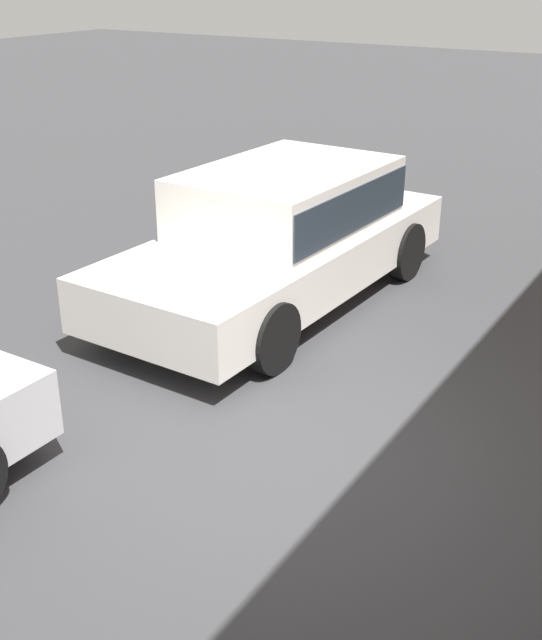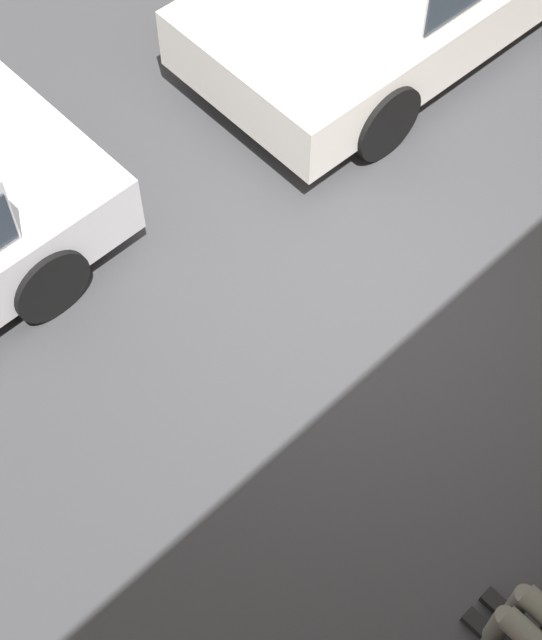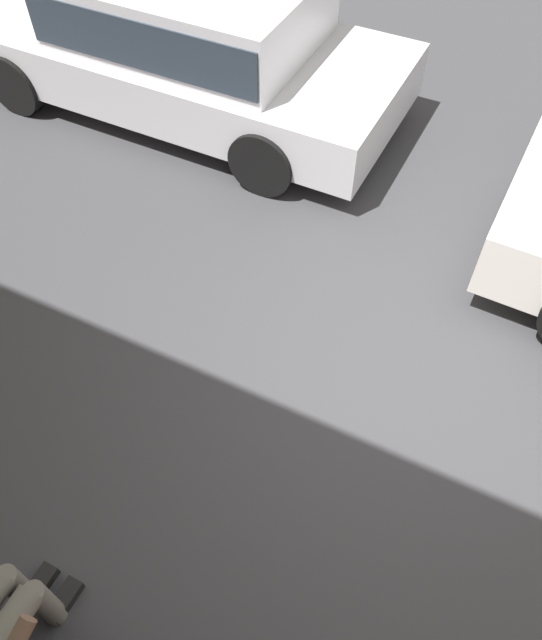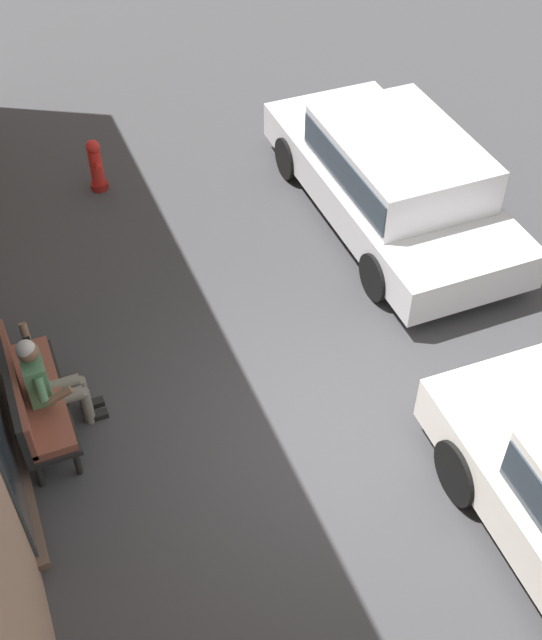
# 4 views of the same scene
# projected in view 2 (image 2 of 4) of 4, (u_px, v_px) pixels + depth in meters

# --- Properties ---
(ground_plane) EXTENTS (60.00, 60.00, 0.00)m
(ground_plane) POSITION_uv_depth(u_px,v_px,m) (370.00, 279.00, 7.47)
(ground_plane) COLOR #38383A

